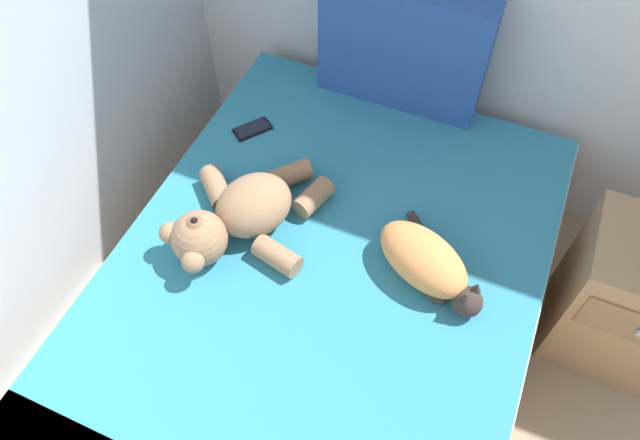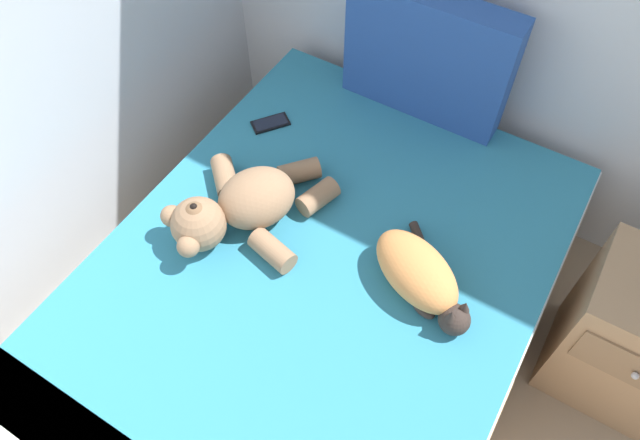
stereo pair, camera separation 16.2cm
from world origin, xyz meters
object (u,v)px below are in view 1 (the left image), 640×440
(bed, at_px, (318,318))
(cat, at_px, (427,263))
(cell_phone, at_px, (252,129))
(nightstand, at_px, (629,299))
(patterned_cushion, at_px, (402,49))
(teddy_bear, at_px, (239,216))

(bed, distance_m, cat, 0.49)
(cell_phone, xyz_separation_m, nightstand, (1.53, -0.04, -0.22))
(cat, bearing_deg, nightstand, 24.83)
(bed, relative_size, cell_phone, 12.54)
(bed, xyz_separation_m, patterned_cushion, (-0.05, 0.93, 0.52))
(bed, relative_size, nightstand, 3.31)
(patterned_cushion, distance_m, nightstand, 1.25)
(nightstand, bearing_deg, cat, -155.17)
(patterned_cushion, relative_size, cat, 1.55)
(bed, xyz_separation_m, cat, (0.31, 0.17, 0.34))
(nightstand, bearing_deg, bed, -154.26)
(patterned_cushion, xyz_separation_m, nightstand, (1.07, -0.43, -0.47))
(patterned_cushion, xyz_separation_m, teddy_bear, (-0.28, -0.84, -0.17))
(cat, xyz_separation_m, teddy_bear, (-0.64, -0.08, 0.01))
(patterned_cushion, bearing_deg, cat, -64.67)
(cell_phone, bearing_deg, bed, -46.18)
(bed, height_order, nightstand, nightstand)
(patterned_cushion, relative_size, cell_phone, 3.99)
(teddy_bear, relative_size, cell_phone, 3.79)
(bed, distance_m, nightstand, 1.14)
(teddy_bear, xyz_separation_m, nightstand, (1.35, 0.41, -0.30))
(teddy_bear, bearing_deg, nightstand, 16.82)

